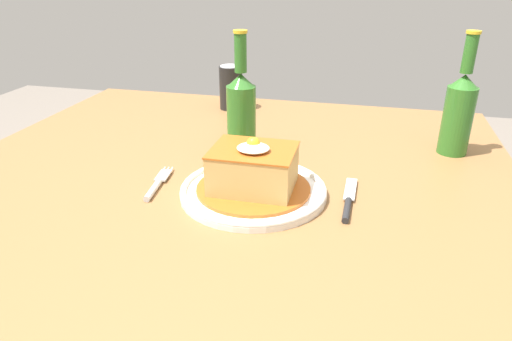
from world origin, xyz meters
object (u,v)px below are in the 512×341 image
object	(u,v)px
main_plate	(253,190)
soda_can	(231,87)
beer_bottle_green	(459,110)
knife	(348,204)
beer_bottle_green_far	(240,109)
fork	(156,185)

from	to	relation	value
main_plate	soda_can	world-z (taller)	soda_can
main_plate	beer_bottle_green	bearing A→B (deg)	38.41
beer_bottle_green	knife	bearing A→B (deg)	-124.26
soda_can	knife	bearing A→B (deg)	-54.63
soda_can	beer_bottle_green_far	world-z (taller)	beer_bottle_green_far
main_plate	knife	xyz separation A→B (m)	(0.17, -0.01, -0.00)
main_plate	beer_bottle_green_far	size ratio (longest dim) A/B	1.01
beer_bottle_green	beer_bottle_green_far	distance (m)	0.48
main_plate	beer_bottle_green	xyz separation A→B (m)	(0.38, 0.30, 0.09)
knife	soda_can	world-z (taller)	soda_can
soda_can	fork	bearing A→B (deg)	-89.05
beer_bottle_green	beer_bottle_green_far	size ratio (longest dim) A/B	1.00
main_plate	beer_bottle_green_far	world-z (taller)	beer_bottle_green_far
beer_bottle_green_far	fork	bearing A→B (deg)	-115.90
main_plate	fork	distance (m)	0.19
main_plate	fork	xyz separation A→B (m)	(-0.19, -0.02, -0.00)
soda_can	beer_bottle_green	world-z (taller)	beer_bottle_green
fork	beer_bottle_green_far	world-z (taller)	beer_bottle_green_far
fork	knife	xyz separation A→B (m)	(0.36, 0.01, 0.00)
knife	beer_bottle_green	world-z (taller)	beer_bottle_green
fork	soda_can	xyz separation A→B (m)	(-0.01, 0.53, 0.06)
beer_bottle_green	soda_can	bearing A→B (deg)	160.21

